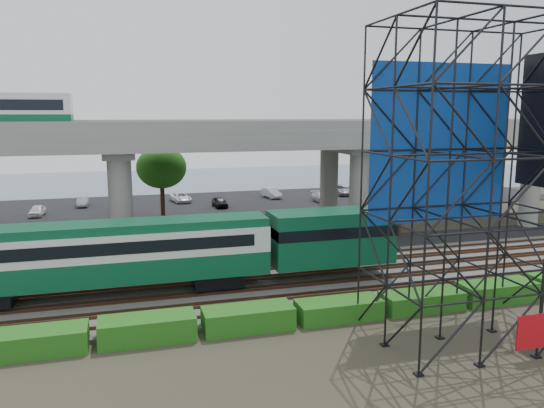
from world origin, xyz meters
name	(u,v)px	position (x,y,z in m)	size (l,w,h in m)	color
ground	(296,294)	(0.00, 0.00, 0.00)	(140.00, 140.00, 0.00)	#474233
ballast_bed	(286,283)	(0.00, 2.00, 0.10)	(90.00, 12.00, 0.20)	slate
service_road	(254,251)	(0.00, 10.50, 0.04)	(90.00, 5.00, 0.08)	black
parking_lot	(207,204)	(0.00, 34.00, 0.04)	(90.00, 18.00, 0.08)	black
harbor_water	(185,182)	(0.00, 56.00, 0.01)	(140.00, 40.00, 0.03)	#485E77
rail_tracks	(286,280)	(0.00, 2.00, 0.28)	(90.00, 9.52, 0.16)	#472D1E
commuter_train	(143,251)	(-8.83, 2.00, 2.88)	(29.30, 3.06, 4.30)	black
overpass	(222,145)	(-1.42, 16.00, 8.21)	(80.00, 12.00, 12.40)	#9E9B93
scaffold_tower	(476,186)	(6.27, -7.98, 7.47)	(9.36, 6.36, 15.00)	black
hedge_strip	(339,309)	(1.01, -4.30, 0.56)	(34.60, 1.80, 1.20)	#185C15
trees	(184,176)	(-4.67, 16.17, 5.57)	(40.94, 16.94, 7.69)	#382314
suv	(41,253)	(-15.72, 11.32, 0.84)	(2.53, 5.49, 1.52)	black
parked_cars	(230,198)	(2.85, 33.82, 0.68)	(39.17, 9.54, 1.30)	white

